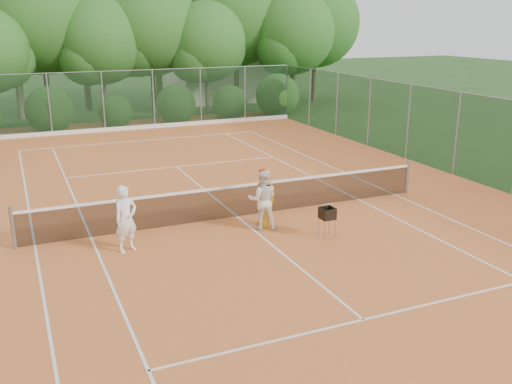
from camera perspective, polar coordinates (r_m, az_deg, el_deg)
ground at (r=16.41m, az=-1.83°, el=-2.59°), size 120.00×120.00×0.00m
clay_court at (r=16.41m, az=-1.84°, el=-2.55°), size 18.00×36.00×0.02m
club_building at (r=41.30m, az=-2.61°, el=11.31°), size 8.00×5.00×3.00m
tennis_net at (r=16.25m, az=-1.85°, el=-0.82°), size 11.97×0.10×1.10m
player_white at (r=14.13m, az=-12.88°, el=-2.63°), size 0.71×0.60×1.66m
player_center_grp at (r=15.26m, az=0.66°, el=-0.73°), size 0.97×0.86×1.68m
player_yellow at (r=15.51m, az=0.87°, el=-0.47°), size 0.43×0.97×1.64m
ball_hopper at (r=14.83m, az=7.14°, el=-2.19°), size 0.35×0.35×0.80m
stray_ball_a at (r=25.54m, az=-11.27°, el=4.29°), size 0.07×0.07×0.07m
stray_ball_b at (r=28.23m, az=-13.54°, el=5.32°), size 0.07×0.07×0.07m
stray_ball_c at (r=24.51m, az=-7.69°, el=3.94°), size 0.07×0.07×0.07m
court_markings at (r=16.41m, az=-1.84°, el=-2.51°), size 11.03×23.83×0.01m
fence_back at (r=30.20m, az=-12.60°, el=8.94°), size 18.07×0.07×3.00m
tropical_treeline at (r=35.35m, az=-12.36°, el=15.90°), size 32.10×8.49×15.03m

